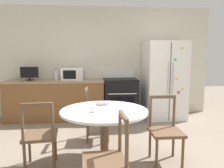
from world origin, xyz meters
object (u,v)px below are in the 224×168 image
object	(u,v)px
dining_chair_right	(165,131)
dining_chair_left	(40,136)
candle_glass	(94,109)
refrigerator	(164,80)
counter_bottle	(56,76)
oven_range	(120,98)
microwave	(72,74)
countertop_tv	(29,73)
dining_chair_far	(96,115)
dining_chair_near	(107,161)

from	to	relation	value
dining_chair_right	dining_chair_left	world-z (taller)	same
candle_glass	dining_chair_left	bearing A→B (deg)	177.40
refrigerator	counter_bottle	xyz separation A→B (m)	(-2.47, 0.09, 0.11)
oven_range	microwave	distance (m)	1.24
refrigerator	countertop_tv	xyz separation A→B (m)	(-3.06, 0.14, 0.18)
countertop_tv	microwave	bearing A→B (deg)	0.31
refrigerator	dining_chair_far	size ratio (longest dim) A/B	1.97
microwave	counter_bottle	bearing A→B (deg)	-170.22
counter_bottle	candle_glass	xyz separation A→B (m)	(0.80, -2.25, -0.23)
refrigerator	dining_chair_left	xyz separation A→B (m)	(-2.36, -2.13, -0.45)
dining_chair_near	dining_chair_left	size ratio (longest dim) A/B	1.00
refrigerator	countertop_tv	world-z (taller)	refrigerator
countertop_tv	dining_chair_far	distance (m)	2.08
dining_chair_far	candle_glass	bearing A→B (deg)	-0.75
dining_chair_left	dining_chair_far	bearing A→B (deg)	45.67
dining_chair_right	counter_bottle	bearing A→B (deg)	-49.94
refrigerator	candle_glass	bearing A→B (deg)	-127.68
microwave	dining_chair_far	xyz separation A→B (m)	(0.50, -1.36, -0.60)
counter_bottle	microwave	bearing A→B (deg)	9.78
oven_range	dining_chair_near	size ratio (longest dim) A/B	1.20
counter_bottle	dining_chair_left	size ratio (longest dim) A/B	0.29
refrigerator	dining_chair_right	world-z (taller)	refrigerator
countertop_tv	dining_chair_right	distance (m)	3.33
oven_range	countertop_tv	bearing A→B (deg)	177.86
dining_chair_left	countertop_tv	bearing A→B (deg)	101.88
dining_chair_right	dining_chair_near	bearing A→B (deg)	42.96
dining_chair_far	refrigerator	bearing A→B (deg)	129.31
refrigerator	dining_chair_far	bearing A→B (deg)	-143.10
counter_bottle	dining_chair_right	distance (m)	2.88
dining_chair_near	candle_glass	world-z (taller)	dining_chair_near
oven_range	dining_chair_near	world-z (taller)	oven_range
countertop_tv	candle_glass	size ratio (longest dim) A/B	4.63
refrigerator	dining_chair_left	distance (m)	3.21
counter_bottle	countertop_tv	bearing A→B (deg)	174.63
dining_chair_far	dining_chair_left	bearing A→B (deg)	-36.54
oven_range	dining_chair_left	distance (m)	2.57
refrigerator	countertop_tv	bearing A→B (deg)	177.36
dining_chair_near	candle_glass	bearing A→B (deg)	6.52
microwave	dining_chair_far	bearing A→B (deg)	-69.78
dining_chair_near	microwave	bearing A→B (deg)	7.96
microwave	countertop_tv	distance (m)	0.95
refrigerator	dining_chair_left	bearing A→B (deg)	-137.90
oven_range	countertop_tv	size ratio (longest dim) A/B	2.79
dining_chair_near	oven_range	bearing A→B (deg)	-12.89
refrigerator	candle_glass	distance (m)	2.73
microwave	candle_glass	size ratio (longest dim) A/B	5.76
dining_chair_far	dining_chair_right	world-z (taller)	same
dining_chair_far	counter_bottle	bearing A→B (deg)	-144.28
oven_range	candle_glass	distance (m)	2.34
dining_chair_near	dining_chair_left	xyz separation A→B (m)	(-0.80, 0.75, 0.00)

